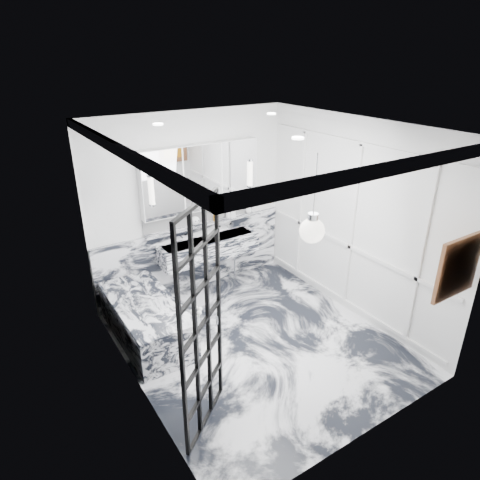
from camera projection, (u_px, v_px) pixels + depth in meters
floor at (257, 342)px, 5.68m from camera, size 3.60×3.60×0.00m
ceiling at (262, 127)px, 4.54m from camera, size 3.60×3.60×0.00m
wall_back at (191, 205)px, 6.49m from camera, size 3.60×0.00×3.60m
wall_front at (378, 320)px, 3.72m from camera, size 3.60×0.00×3.60m
wall_left at (130, 283)px, 4.32m from camera, size 0.00×3.60×3.60m
wall_right at (354, 220)px, 5.90m from camera, size 0.00×3.60×3.60m
marble_clad_back at (194, 257)px, 6.83m from camera, size 3.18×0.05×1.05m
marble_clad_left at (132, 287)px, 4.35m from camera, size 0.02×3.56×2.68m
panel_molding at (352, 227)px, 5.93m from camera, size 0.03×3.40×2.30m
soap_bottle_a at (228, 211)px, 6.80m from camera, size 0.11×0.11×0.22m
soap_bottle_b at (232, 212)px, 6.84m from camera, size 0.09×0.09×0.18m
soap_bottle_c at (249, 209)px, 7.01m from camera, size 0.12×0.12×0.14m
face_pot at (195, 221)px, 6.52m from camera, size 0.14×0.14×0.14m
amber_bottle at (214, 218)px, 6.70m from camera, size 0.04×0.04×0.10m
flower_vase at (197, 320)px, 5.08m from camera, size 0.07×0.07×0.12m
crittall_door at (202, 325)px, 4.00m from camera, size 0.71×0.58×2.39m
artwork at (458, 267)px, 4.28m from camera, size 0.56×0.05×0.56m
pendant_light at (312, 231)px, 3.93m from camera, size 0.24×0.24×0.24m
trough_sink at (209, 248)px, 6.65m from camera, size 1.60×0.45×0.30m
ledge at (203, 224)px, 6.64m from camera, size 1.90×0.14×0.04m
subway_tile at (201, 215)px, 6.63m from camera, size 1.90×0.03×0.23m
mirror_cabinet at (201, 177)px, 6.33m from camera, size 1.90×0.16×1.00m
sconce_left at (152, 191)px, 5.87m from camera, size 0.07×0.07×0.40m
sconce_right at (250, 174)px, 6.68m from camera, size 0.07×0.07×0.40m
bathtub at (146, 320)px, 5.67m from camera, size 0.75×1.65×0.55m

